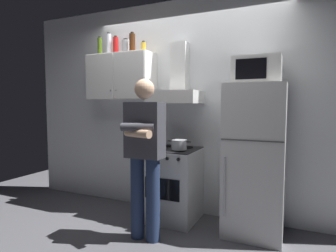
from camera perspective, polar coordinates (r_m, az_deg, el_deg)
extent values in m
plane|color=#4C4C51|center=(3.43, 0.00, -19.55)|extent=(7.00, 7.00, 0.00)
cube|color=white|center=(3.69, 3.82, 3.74)|extent=(4.80, 0.10, 2.70)
cube|color=white|center=(3.90, -9.29, 9.61)|extent=(0.90, 0.34, 0.60)
cube|color=white|center=(3.88, -13.56, 9.57)|extent=(0.43, 0.01, 0.58)
cube|color=white|center=(3.63, -7.83, 10.03)|extent=(0.43, 0.01, 0.58)
sphere|color=#B2B2B7|center=(3.75, -11.37, 7.03)|extent=(0.02, 0.02, 0.02)
sphere|color=#B2B2B7|center=(3.70, -10.35, 7.08)|extent=(0.02, 0.02, 0.02)
cube|color=silver|center=(3.52, 0.94, -11.55)|extent=(0.60, 0.60, 0.85)
cube|color=black|center=(3.42, 0.95, -4.60)|extent=(0.59, 0.59, 0.01)
cube|color=black|center=(3.24, -1.23, -12.47)|extent=(0.42, 0.01, 0.24)
cylinder|color=black|center=(3.37, -1.90, -4.54)|extent=(0.16, 0.16, 0.01)
cylinder|color=black|center=(3.26, 2.22, -4.83)|extent=(0.16, 0.16, 0.01)
cylinder|color=black|center=(3.58, -0.21, -4.01)|extent=(0.16, 0.16, 0.01)
cylinder|color=black|center=(3.48, 3.70, -4.25)|extent=(0.16, 0.16, 0.01)
cylinder|color=black|center=(3.24, -4.51, -6.12)|extent=(0.04, 0.02, 0.04)
cylinder|color=black|center=(3.18, -2.44, -6.30)|extent=(0.04, 0.02, 0.04)
cylinder|color=black|center=(3.12, -0.13, -6.50)|extent=(0.04, 0.02, 0.04)
cylinder|color=black|center=(3.07, 2.09, -6.68)|extent=(0.04, 0.02, 0.04)
cube|color=white|center=(3.46, 1.49, 5.78)|extent=(0.60, 0.44, 0.15)
cube|color=white|center=(3.62, 2.37, 11.67)|extent=(0.20, 0.16, 0.60)
cube|color=silver|center=(3.19, 16.95, -6.48)|extent=(0.60, 0.60, 1.60)
cube|color=#4C4C4C|center=(2.85, 16.29, -2.83)|extent=(0.59, 0.01, 0.01)
cylinder|color=silver|center=(2.98, 11.19, -11.86)|extent=(0.02, 0.02, 0.60)
cube|color=silver|center=(3.17, 17.38, 10.52)|extent=(0.48, 0.36, 0.28)
cube|color=black|center=(3.00, 16.18, 10.92)|extent=(0.30, 0.01, 0.20)
cylinder|color=navy|center=(3.06, -6.11, -14.00)|extent=(0.14, 0.14, 0.85)
cylinder|color=navy|center=(2.98, -3.02, -14.50)|extent=(0.14, 0.14, 0.85)
cube|color=#3F3F47|center=(2.88, -4.68, -0.81)|extent=(0.38, 0.20, 0.56)
cylinder|color=#3F3F47|center=(2.75, -6.09, -0.22)|extent=(0.33, 0.17, 0.08)
cylinder|color=#DBAD89|center=(2.76, -6.08, -1.46)|extent=(0.33, 0.17, 0.08)
sphere|color=#DBAD89|center=(2.87, -4.73, 7.37)|extent=(0.20, 0.20, 0.20)
cylinder|color=#B7BABF|center=(3.25, 2.23, -3.75)|extent=(0.18, 0.18, 0.11)
cylinder|color=black|center=(3.29, 0.38, -2.96)|extent=(0.05, 0.01, 0.01)
cylinder|color=black|center=(3.21, 4.13, -3.17)|extent=(0.05, 0.01, 0.01)
cylinder|color=#47230F|center=(3.84, -7.15, 16.06)|extent=(0.08, 0.08, 0.24)
cylinder|color=black|center=(3.87, -7.17, 17.95)|extent=(0.04, 0.04, 0.02)
cylinder|color=silver|center=(4.07, -11.73, 15.61)|extent=(0.07, 0.07, 0.28)
cylinder|color=black|center=(4.10, -11.77, 17.66)|extent=(0.04, 0.04, 0.02)
cylinder|color=#4C6B19|center=(4.17, -13.46, 15.07)|extent=(0.06, 0.06, 0.25)
cylinder|color=black|center=(4.20, -13.50, 16.85)|extent=(0.03, 0.03, 0.02)
cylinder|color=#B2B5BA|center=(3.92, -8.45, 15.33)|extent=(0.10, 0.10, 0.18)
cylinder|color=black|center=(3.94, -8.47, 16.74)|extent=(0.05, 0.05, 0.02)
cylinder|color=red|center=(4.02, -10.39, 15.40)|extent=(0.07, 0.07, 0.23)
cylinder|color=black|center=(4.04, -10.42, 17.13)|extent=(0.04, 0.04, 0.02)
cylinder|color=gold|center=(3.78, -4.92, 15.36)|extent=(0.06, 0.06, 0.12)
cylinder|color=black|center=(3.80, -4.92, 16.42)|extent=(0.03, 0.03, 0.02)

